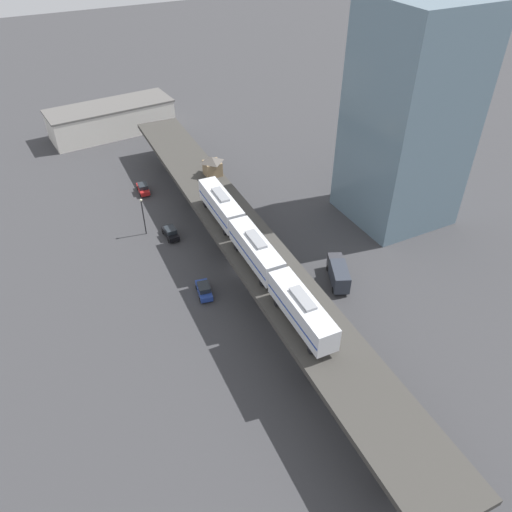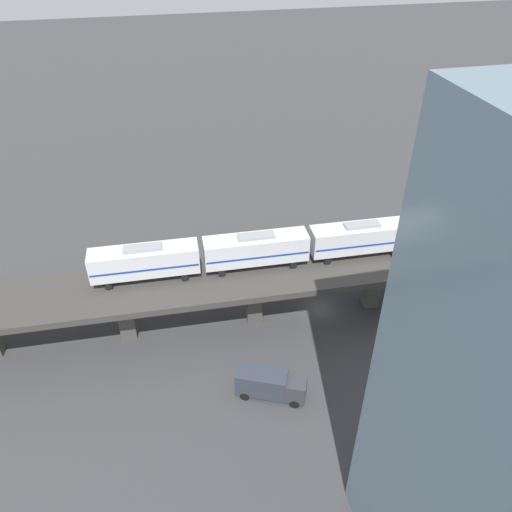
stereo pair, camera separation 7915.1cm
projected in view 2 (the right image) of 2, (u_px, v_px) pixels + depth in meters
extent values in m
plane|color=#38383A|center=(320.00, 310.00, 62.86)|extent=(400.00, 400.00, 0.00)
cube|color=#393733|center=(324.00, 268.00, 59.00)|extent=(11.46, 92.23, 0.80)
cube|color=#47443F|center=(126.00, 316.00, 57.49)|extent=(1.86, 1.86, 6.18)
cube|color=#47443F|center=(254.00, 300.00, 59.76)|extent=(1.86, 1.86, 6.18)
cube|color=#47443F|center=(372.00, 285.00, 62.03)|extent=(1.86, 1.86, 6.18)
cube|color=#47443F|center=(482.00, 271.00, 64.30)|extent=(1.86, 1.86, 6.18)
cube|color=silver|center=(145.00, 261.00, 55.28)|extent=(3.20, 12.09, 3.10)
cube|color=navy|center=(145.00, 263.00, 55.46)|extent=(3.23, 11.85, 0.24)
cube|color=gray|center=(142.00, 248.00, 54.27)|extent=(1.54, 4.24, 0.36)
cylinder|color=black|center=(110.00, 274.00, 56.83)|extent=(0.25, 0.85, 0.84)
cylinder|color=black|center=(108.00, 287.00, 54.94)|extent=(0.25, 0.85, 0.84)
cylinder|color=black|center=(183.00, 266.00, 58.11)|extent=(0.25, 0.85, 0.84)
cylinder|color=black|center=(185.00, 278.00, 56.21)|extent=(0.25, 0.85, 0.84)
cube|color=silver|center=(256.00, 249.00, 57.19)|extent=(3.20, 12.09, 3.10)
cube|color=navy|center=(256.00, 251.00, 57.37)|extent=(3.23, 11.85, 0.24)
cube|color=gray|center=(256.00, 236.00, 56.18)|extent=(1.54, 4.24, 0.36)
cylinder|color=black|center=(219.00, 262.00, 58.74)|extent=(0.25, 0.85, 0.84)
cylinder|color=black|center=(222.00, 274.00, 56.85)|extent=(0.25, 0.85, 0.84)
cylinder|color=black|center=(288.00, 254.00, 60.01)|extent=(0.25, 0.85, 0.84)
cylinder|color=black|center=(293.00, 265.00, 58.12)|extent=(0.25, 0.85, 0.84)
cube|color=silver|center=(360.00, 237.00, 59.10)|extent=(3.20, 12.09, 3.10)
cube|color=navy|center=(360.00, 239.00, 59.27)|extent=(3.23, 11.85, 0.24)
cube|color=gray|center=(362.00, 225.00, 58.08)|extent=(1.54, 4.24, 0.36)
cylinder|color=black|center=(322.00, 250.00, 60.65)|extent=(0.25, 0.85, 0.84)
cylinder|color=black|center=(328.00, 261.00, 58.76)|extent=(0.25, 0.85, 0.84)
cylinder|color=black|center=(387.00, 243.00, 61.92)|extent=(0.25, 0.85, 0.84)
cylinder|color=black|center=(395.00, 254.00, 60.03)|extent=(0.25, 0.85, 0.84)
cube|color=#8C7251|center=(481.00, 252.00, 58.92)|extent=(2.89, 2.89, 2.50)
pyramid|color=#4C4742|center=(485.00, 240.00, 57.92)|extent=(3.33, 3.33, 0.90)
cube|color=black|center=(393.00, 258.00, 70.56)|extent=(1.86, 4.42, 0.80)
cube|color=#1E2328|center=(393.00, 254.00, 70.08)|extent=(1.67, 2.22, 0.76)
cylinder|color=black|center=(381.00, 259.00, 71.20)|extent=(0.25, 0.66, 0.66)
cylinder|color=black|center=(386.00, 266.00, 69.85)|extent=(0.25, 0.66, 0.66)
cylinder|color=black|center=(399.00, 256.00, 71.74)|extent=(0.25, 0.66, 0.66)
cylinder|color=black|center=(405.00, 263.00, 70.39)|extent=(0.25, 0.66, 0.66)
cube|color=#233D93|center=(282.00, 272.00, 68.00)|extent=(2.54, 4.65, 0.80)
cube|color=#1E2328|center=(281.00, 268.00, 67.54)|extent=(2.00, 2.45, 0.76)
cylinder|color=black|center=(271.00, 271.00, 68.87)|extent=(0.35, 0.69, 0.66)
cylinder|color=black|center=(272.00, 279.00, 67.49)|extent=(0.35, 0.69, 0.66)
cylinder|color=black|center=(292.00, 270.00, 68.98)|extent=(0.35, 0.69, 0.66)
cylinder|color=black|center=(293.00, 278.00, 67.59)|extent=(0.35, 0.69, 0.66)
cube|color=#AD1E1E|center=(498.00, 245.00, 73.37)|extent=(2.14, 4.53, 0.80)
cube|color=#1E2328|center=(499.00, 240.00, 72.90)|extent=(1.81, 2.32, 0.76)
cylinder|color=black|center=(485.00, 244.00, 74.13)|extent=(0.29, 0.68, 0.66)
cylinder|color=black|center=(491.00, 251.00, 72.75)|extent=(0.29, 0.68, 0.66)
cylinder|color=black|center=(503.00, 243.00, 74.46)|extent=(0.29, 0.68, 0.66)
cylinder|color=black|center=(509.00, 249.00, 73.08)|extent=(0.29, 0.68, 0.66)
cube|color=#333338|center=(296.00, 389.00, 50.75)|extent=(2.82, 2.72, 2.30)
cube|color=#2D333D|center=(262.00, 382.00, 51.20)|extent=(4.21, 5.69, 2.70)
cylinder|color=black|center=(295.00, 404.00, 50.64)|extent=(0.72, 1.06, 1.00)
cylinder|color=black|center=(297.00, 388.00, 52.21)|extent=(0.72, 1.06, 1.00)
cylinder|color=black|center=(245.00, 396.00, 51.41)|extent=(0.72, 1.06, 1.00)
cylinder|color=black|center=(249.00, 381.00, 53.06)|extent=(0.72, 1.06, 1.00)
cylinder|color=black|center=(403.00, 228.00, 72.33)|extent=(0.20, 0.20, 6.50)
sphere|color=beige|center=(407.00, 207.00, 70.29)|extent=(0.44, 0.44, 0.44)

